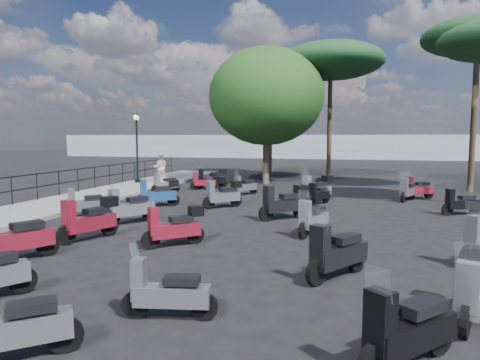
% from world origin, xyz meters
% --- Properties ---
extents(ground, '(120.00, 120.00, 0.00)m').
position_xyz_m(ground, '(0.00, 0.00, 0.00)').
color(ground, black).
rests_on(ground, ground).
extents(sidewalk, '(3.00, 30.00, 0.15)m').
position_xyz_m(sidewalk, '(-6.50, 3.00, 0.07)').
color(sidewalk, slate).
rests_on(sidewalk, ground).
extents(railing, '(0.04, 26.04, 1.10)m').
position_xyz_m(railing, '(-7.80, 2.80, 0.90)').
color(railing, black).
rests_on(railing, sidewalk).
extents(lamp_post_2, '(0.63, 1.08, 3.91)m').
position_xyz_m(lamp_post_2, '(-7.07, 9.35, 2.38)').
color(lamp_post_2, black).
rests_on(lamp_post_2, sidewalk).
extents(pedestrian_far, '(1.00, 0.91, 1.67)m').
position_xyz_m(pedestrian_far, '(-5.95, 10.00, 0.99)').
color(pedestrian_far, beige).
rests_on(pedestrian_far, sidewalk).
extents(scooter_1, '(1.09, 1.66, 1.48)m').
position_xyz_m(scooter_1, '(-2.47, -5.03, 0.52)').
color(scooter_1, black).
rests_on(scooter_1, ground).
extents(scooter_2, '(0.93, 1.74, 1.46)m').
position_xyz_m(scooter_2, '(-2.06, -2.84, 0.55)').
color(scooter_2, black).
rests_on(scooter_2, ground).
extents(scooter_3, '(1.29, 1.11, 1.27)m').
position_xyz_m(scooter_3, '(-4.13, 0.06, 0.44)').
color(scooter_3, black).
rests_on(scooter_3, ground).
extents(scooter_4, '(1.04, 1.30, 1.25)m').
position_xyz_m(scooter_4, '(-4.12, 6.58, 0.43)').
color(scooter_4, black).
rests_on(scooter_4, ground).
extents(scooter_5, '(1.29, 0.98, 1.18)m').
position_xyz_m(scooter_5, '(-2.72, 8.37, 0.45)').
color(scooter_5, black).
rests_on(scooter_5, ground).
extents(scooter_6, '(1.29, 1.12, 1.28)m').
position_xyz_m(scooter_6, '(0.70, -8.60, 0.44)').
color(scooter_6, black).
rests_on(scooter_6, ground).
extents(scooter_8, '(1.14, 1.56, 1.45)m').
position_xyz_m(scooter_8, '(-2.09, -0.61, 0.50)').
color(scooter_8, black).
rests_on(scooter_8, ground).
extents(scooter_9, '(1.29, 1.34, 1.35)m').
position_xyz_m(scooter_9, '(-0.09, 3.03, 0.51)').
color(scooter_9, black).
rests_on(scooter_9, ground).
extents(scooter_10, '(1.55, 1.09, 1.39)m').
position_xyz_m(scooter_10, '(-2.65, 2.65, 0.52)').
color(scooter_10, black).
rests_on(scooter_10, ground).
extents(scooter_11, '(1.59, 1.03, 1.39)m').
position_xyz_m(scooter_11, '(-2.48, 8.83, 0.52)').
color(scooter_11, black).
rests_on(scooter_11, ground).
extents(scooter_13, '(1.47, 0.52, 1.18)m').
position_xyz_m(scooter_13, '(2.01, -6.95, 0.41)').
color(scooter_13, black).
rests_on(scooter_13, ground).
extents(scooter_14, '(1.32, 1.22, 1.31)m').
position_xyz_m(scooter_14, '(0.40, -2.90, 0.49)').
color(scooter_14, black).
rests_on(scooter_14, ground).
extents(scooter_15, '(1.51, 1.38, 1.49)m').
position_xyz_m(scooter_15, '(2.55, 1.30, 0.56)').
color(scooter_15, black).
rests_on(scooter_15, ground).
extents(scooter_16, '(0.96, 1.25, 1.18)m').
position_xyz_m(scooter_16, '(-0.17, 6.83, 0.41)').
color(scooter_16, black).
rests_on(scooter_16, ground).
extents(scooter_17, '(1.13, 1.55, 1.44)m').
position_xyz_m(scooter_17, '(4.42, -4.43, 0.50)').
color(scooter_17, black).
rests_on(scooter_17, ground).
extents(scooter_18, '(0.80, 1.57, 1.31)m').
position_xyz_m(scooter_18, '(3.66, -0.79, 0.45)').
color(scooter_18, black).
rests_on(scooter_18, ground).
extents(scooter_19, '(0.83, 1.36, 1.19)m').
position_xyz_m(scooter_19, '(3.43, 4.72, 0.41)').
color(scooter_19, black).
rests_on(scooter_19, ground).
extents(scooter_20, '(1.31, 1.47, 1.43)m').
position_xyz_m(scooter_20, '(3.29, 5.56, 0.54)').
color(scooter_20, black).
rests_on(scooter_20, ground).
extents(scooter_21, '(1.24, 1.32, 1.36)m').
position_xyz_m(scooter_21, '(5.33, -7.56, 0.47)').
color(scooter_21, black).
rests_on(scooter_21, ground).
extents(scooter_22, '(0.83, 1.59, 1.33)m').
position_xyz_m(scooter_22, '(6.43, -5.92, 0.50)').
color(scooter_22, black).
rests_on(scooter_22, ground).
extents(scooter_24, '(1.40, 0.78, 1.19)m').
position_xyz_m(scooter_24, '(8.45, 3.65, 0.41)').
color(scooter_24, black).
rests_on(scooter_24, ground).
extents(scooter_25, '(0.85, 1.51, 1.29)m').
position_xyz_m(scooter_25, '(7.08, 6.71, 0.45)').
color(scooter_25, black).
rests_on(scooter_25, ground).
extents(scooter_26, '(1.44, 0.98, 1.31)m').
position_xyz_m(scooter_26, '(7.55, 7.29, 0.45)').
color(scooter_26, black).
rests_on(scooter_26, ground).
extents(broadleaf_tree, '(6.63, 6.63, 7.88)m').
position_xyz_m(broadleaf_tree, '(-0.12, 11.87, 5.06)').
color(broadleaf_tree, '#38281E').
rests_on(broadleaf_tree, ground).
extents(pine_0, '(6.45, 6.45, 8.47)m').
position_xyz_m(pine_0, '(3.37, 14.46, 7.32)').
color(pine_0, '#38281E').
rests_on(pine_0, ground).
extents(pine_1, '(5.31, 5.31, 8.51)m').
position_xyz_m(pine_1, '(10.53, 10.82, 7.54)').
color(pine_1, '#38281E').
rests_on(pine_1, ground).
extents(pine_2, '(5.34, 5.34, 7.26)m').
position_xyz_m(pine_2, '(-0.83, 17.06, 6.30)').
color(pine_2, '#38281E').
rests_on(pine_2, ground).
extents(distant_hills, '(70.00, 8.00, 3.00)m').
position_xyz_m(distant_hills, '(0.00, 45.00, 1.50)').
color(distant_hills, gray).
rests_on(distant_hills, ground).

